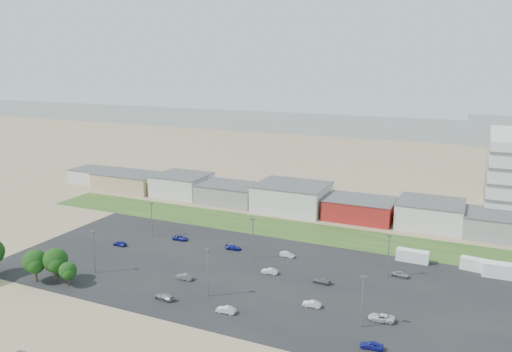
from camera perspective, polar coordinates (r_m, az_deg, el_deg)
The scene contains 31 objects.
ground at distance 98.88m, azimuth -7.45°, elevation -15.06°, with size 700.00×700.00×0.00m, color #816C52.
parking_lot at distance 112.59m, azimuth 0.23°, elevation -11.30°, with size 120.00×50.00×0.01m, color black.
grass_strip at distance 141.91m, azimuth 3.70°, elevation -6.09°, with size 160.00×16.00×0.02m, color #27471A.
hills_backdrop at distance 390.95m, azimuth 23.36°, elevation 5.78°, with size 700.00×200.00×9.00m, color gray, non-canonical shape.
building_row at distance 163.73m, azimuth 0.52°, elevation -2.00°, with size 170.00×20.00×8.00m, color silver, non-canonical shape.
box_trailer_a at distance 124.96m, azimuth 17.45°, elevation -8.71°, with size 7.45×2.33×2.79m, color silver, non-canonical shape.
box_trailer_b at distance 124.89m, azimuth 24.01°, elevation -9.28°, with size 7.37×2.30×2.76m, color silver, non-canonical shape.
box_trailer_c at distance 123.45m, azimuth 26.44°, elevation -9.67°, with size 8.62×2.69×3.23m, color silver, non-canonical shape.
tree_mid at distance 118.11m, azimuth -23.94°, elevation -9.16°, with size 5.39×5.39×8.08m, color black, non-canonical shape.
tree_right at distance 116.56m, azimuth -21.94°, elevation -9.17°, with size 5.62×5.62×8.43m, color black, non-canonical shape.
tree_near at distance 113.81m, azimuth -20.70°, elevation -10.28°, with size 3.97×3.97×5.96m, color black, non-canonical shape.
lightpole_front_l at distance 117.70m, azimuth -18.05°, elevation -8.27°, with size 1.16×0.48×9.84m, color slate, non-canonical shape.
lightpole_front_m at distance 101.88m, azimuth -5.56°, elevation -10.98°, with size 1.18×0.49×10.06m, color slate, non-canonical shape.
lightpole_front_r at distance 92.59m, azimuth 12.06°, elevation -13.90°, with size 1.15×0.48×9.76m, color slate, non-canonical shape.
lightpole_back_l at distance 137.19m, azimuth -11.82°, elevation -4.95°, with size 1.11×0.46×9.42m, color slate, non-canonical shape.
lightpole_back_m at distance 119.78m, azimuth -0.38°, elevation -7.19°, with size 1.18×0.49×10.00m, color slate, non-canonical shape.
lightpole_back_r at distance 113.67m, azimuth 14.87°, elevation -8.87°, with size 1.14×0.47×9.69m, color slate, non-canonical shape.
parked_car_0 at distance 97.31m, azimuth 14.13°, elevation -15.41°, with size 2.18×4.73×1.32m, color silver.
parked_car_1 at distance 99.94m, azimuth 6.40°, elevation -14.32°, with size 1.26×3.61×1.19m, color silver.
parked_car_2 at distance 88.84m, azimuth 13.08°, elevation -18.31°, with size 1.52×3.78×1.29m, color navy.
parked_car_3 at distance 103.65m, azimuth -10.46°, elevation -13.40°, with size 1.73×4.26×1.24m, color #A5A5AA.
parked_car_4 at distance 111.52m, azimuth -8.18°, elevation -11.33°, with size 1.35×3.87×1.27m, color #595B5E.
parked_car_5 at distance 133.96m, azimuth -15.30°, elevation -7.44°, with size 1.48×3.69×1.26m, color navy.
parked_car_6 at distance 126.89m, azimuth -2.61°, elevation -8.15°, with size 1.63×4.01×1.16m, color navy.
parked_car_7 at distance 113.27m, azimuth 1.57°, elevation -10.81°, with size 1.29×3.69×1.22m, color silver.
parked_car_8 at distance 116.13m, azimuth 16.18°, elevation -10.72°, with size 1.51×3.74×1.28m, color #A5A5AA.
parked_car_9 at distance 134.71m, azimuth -8.65°, elevation -7.02°, with size 1.90×4.13×1.15m, color navy.
parked_car_10 at distance 121.12m, azimuth -21.38°, elevation -10.13°, with size 1.69×4.15×1.21m, color #595B5E.
parked_car_11 at distance 122.62m, azimuth 3.58°, elevation -8.92°, with size 1.30×3.72×1.23m, color silver.
parked_car_12 at distance 109.72m, azimuth 7.47°, elevation -11.76°, with size 1.61×3.95×1.15m, color #595B5E.
parked_car_13 at distance 97.42m, azimuth -3.45°, elevation -15.00°, with size 1.32×3.80×1.25m, color silver.
Camera 1 is at (47.02, -73.65, 46.27)m, focal length 35.00 mm.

